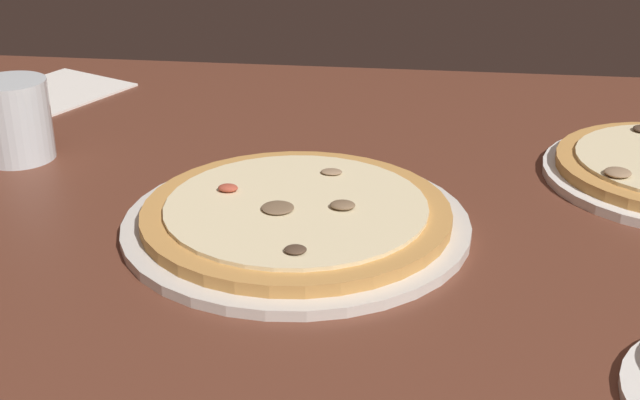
% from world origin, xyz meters
% --- Properties ---
extents(dining_table, '(1.50, 1.10, 0.04)m').
position_xyz_m(dining_table, '(0.00, 0.00, 0.02)').
color(dining_table, brown).
rests_on(dining_table, ground).
extents(pizza_main, '(0.33, 0.33, 0.03)m').
position_xyz_m(pizza_main, '(0.04, 0.01, 0.05)').
color(pizza_main, silver).
rests_on(pizza_main, dining_table).
extents(water_glass, '(0.08, 0.08, 0.09)m').
position_xyz_m(water_glass, '(0.38, -0.13, 0.08)').
color(water_glass, silver).
rests_on(water_glass, dining_table).
extents(paper_menu, '(0.21, 0.22, 0.00)m').
position_xyz_m(paper_menu, '(0.44, -0.37, 0.04)').
color(paper_menu, white).
rests_on(paper_menu, dining_table).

